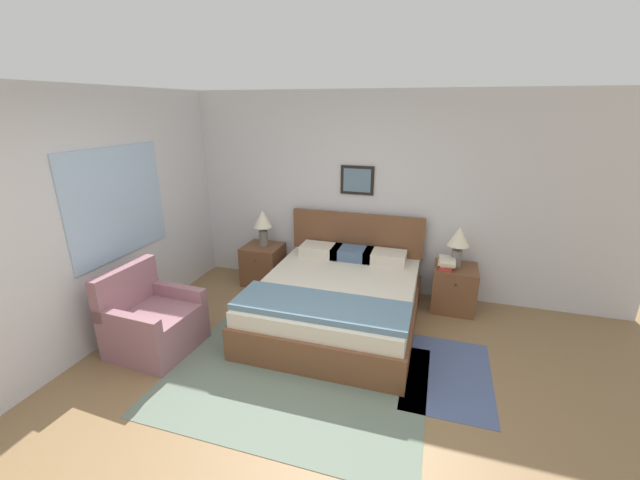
{
  "coord_description": "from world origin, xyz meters",
  "views": [
    {
      "loc": [
        1.05,
        -2.35,
        2.41
      ],
      "look_at": [
        -0.12,
        1.44,
        1.04
      ],
      "focal_mm": 22.0,
      "sensor_mm": 36.0,
      "label": 1
    }
  ],
  "objects_px": {
    "nightstand_by_door": "(454,288)",
    "table_lamp_near_window": "(263,222)",
    "nightstand_near_window": "(263,264)",
    "table_lamp_by_door": "(459,240)",
    "bed": "(338,299)",
    "armchair": "(152,323)"
  },
  "relations": [
    {
      "from": "bed",
      "to": "table_lamp_by_door",
      "type": "height_order",
      "value": "bed"
    },
    {
      "from": "table_lamp_near_window",
      "to": "table_lamp_by_door",
      "type": "bearing_deg",
      "value": 0.0
    },
    {
      "from": "bed",
      "to": "armchair",
      "type": "xyz_separation_m",
      "value": [
        -1.69,
        -1.05,
        -0.0
      ]
    },
    {
      "from": "nightstand_near_window",
      "to": "nightstand_by_door",
      "type": "height_order",
      "value": "same"
    },
    {
      "from": "nightstand_by_door",
      "to": "table_lamp_near_window",
      "type": "distance_m",
      "value": 2.63
    },
    {
      "from": "nightstand_by_door",
      "to": "table_lamp_by_door",
      "type": "relative_size",
      "value": 1.09
    },
    {
      "from": "armchair",
      "to": "table_lamp_near_window",
      "type": "height_order",
      "value": "table_lamp_near_window"
    },
    {
      "from": "nightstand_near_window",
      "to": "armchair",
      "type": "bearing_deg",
      "value": -102.8
    },
    {
      "from": "nightstand_near_window",
      "to": "table_lamp_by_door",
      "type": "height_order",
      "value": "table_lamp_by_door"
    },
    {
      "from": "table_lamp_near_window",
      "to": "nightstand_by_door",
      "type": "bearing_deg",
      "value": -0.4
    },
    {
      "from": "armchair",
      "to": "nightstand_near_window",
      "type": "distance_m",
      "value": 1.85
    },
    {
      "from": "nightstand_near_window",
      "to": "nightstand_by_door",
      "type": "bearing_deg",
      "value": 0.0
    },
    {
      "from": "bed",
      "to": "table_lamp_by_door",
      "type": "relative_size",
      "value": 4.02
    },
    {
      "from": "bed",
      "to": "armchair",
      "type": "relative_size",
      "value": 2.34
    },
    {
      "from": "nightstand_near_window",
      "to": "table_lamp_by_door",
      "type": "bearing_deg",
      "value": 0.4
    },
    {
      "from": "nightstand_by_door",
      "to": "table_lamp_near_window",
      "type": "height_order",
      "value": "table_lamp_near_window"
    },
    {
      "from": "armchair",
      "to": "bed",
      "type": "bearing_deg",
      "value": 124.99
    },
    {
      "from": "table_lamp_near_window",
      "to": "table_lamp_by_door",
      "type": "xyz_separation_m",
      "value": [
        2.54,
        0.0,
        0.0
      ]
    },
    {
      "from": "bed",
      "to": "nightstand_near_window",
      "type": "relative_size",
      "value": 3.68
    },
    {
      "from": "nightstand_near_window",
      "to": "table_lamp_by_door",
      "type": "relative_size",
      "value": 1.09
    },
    {
      "from": "nightstand_by_door",
      "to": "table_lamp_by_door",
      "type": "bearing_deg",
      "value": 119.82
    },
    {
      "from": "table_lamp_by_door",
      "to": "bed",
      "type": "bearing_deg",
      "value": -148.93
    }
  ]
}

